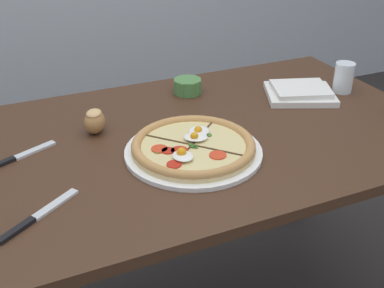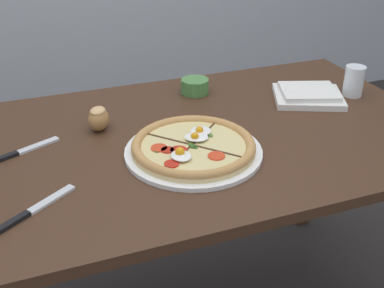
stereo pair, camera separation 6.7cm
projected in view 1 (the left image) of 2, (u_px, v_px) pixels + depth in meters
The scene contains 8 objects.
dining_table at pixel (178, 166), 1.40m from camera, with size 1.52×0.85×0.77m.
pizza at pixel (192, 148), 1.25m from camera, with size 0.36×0.36×0.05m.
ramekin_bowl at pixel (187, 86), 1.61m from camera, with size 0.10×0.10×0.05m.
napkin_folded at pixel (300, 92), 1.59m from camera, with size 0.27×0.25×0.04m.
bread_piece_near at pixel (95, 121), 1.35m from camera, with size 0.09×0.09×0.07m.
knife_main at pixel (19, 156), 1.24m from camera, with size 0.19×0.10×0.01m.
knife_spare at pixel (39, 215), 1.03m from camera, with size 0.19×0.14×0.01m.
water_glass at pixel (343, 79), 1.61m from camera, with size 0.06×0.06×0.10m.
Camera 1 is at (-0.45, -1.11, 1.40)m, focal length 45.00 mm.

